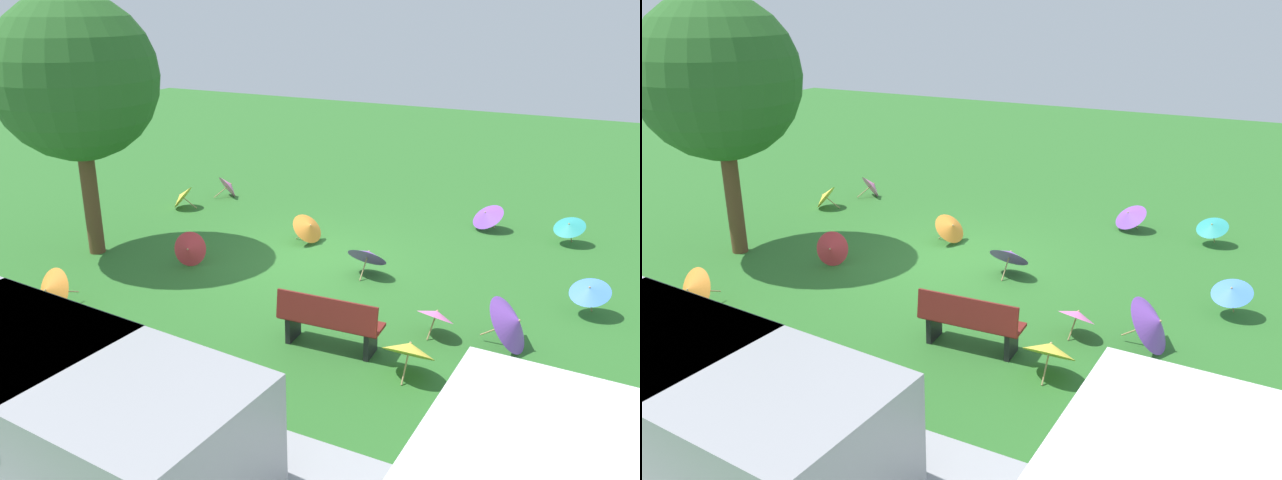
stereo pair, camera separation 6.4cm
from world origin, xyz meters
TOP-DOWN VIEW (x-y plane):
  - ground at (0.00, 0.00)m, footprint 40.00×40.00m
  - road_strip at (0.00, 6.93)m, footprint 40.00×3.69m
  - van_dark at (-0.42, 6.84)m, footprint 4.73×2.41m
  - park_bench at (-1.95, 3.06)m, footprint 1.62×0.56m
  - shade_tree at (4.17, 1.66)m, footprint 3.18×3.18m
  - parasol_pink_0 at (-3.26, 1.93)m, footprint 0.74×0.72m
  - parasol_purple_0 at (-2.77, -3.40)m, footprint 1.01×1.00m
  - parasol_purple_1 at (-1.36, 0.19)m, footprint 0.78×0.70m
  - parasol_purple_2 at (-4.41, 1.79)m, footprint 0.86×0.97m
  - parasol_yellow_0 at (-3.28, 3.21)m, footprint 0.78×0.74m
  - parasol_yellow_1 at (4.50, -1.58)m, footprint 0.72×0.80m
  - parasol_teal_0 at (-4.56, -3.28)m, footprint 0.85×0.83m
  - parasol_orange_1 at (0.45, -0.81)m, footprint 0.77×0.85m
  - parasol_blue_0 at (-5.31, 0.11)m, footprint 0.83×0.82m
  - parasol_red_0 at (1.98, 1.37)m, footprint 0.74×0.67m
  - parasol_pink_1 at (4.02, -2.98)m, footprint 0.80×0.75m
  - parasol_orange_3 at (2.80, 4.07)m, footprint 0.85×0.81m

SIDE VIEW (x-z plane):
  - ground at x=0.00m, z-range 0.00..0.00m
  - road_strip at x=0.00m, z-range 0.00..0.01m
  - parasol_pink_1 at x=4.02m, z-range 0.00..0.62m
  - parasol_yellow_1 at x=4.50m, z-range 0.01..0.62m
  - parasol_red_0 at x=1.98m, z-range 0.00..0.69m
  - parasol_orange_1 at x=0.45m, z-range 0.03..0.71m
  - parasol_pink_0 at x=-3.26m, z-range 0.09..0.66m
  - parasol_purple_0 at x=-2.77m, z-range 0.04..0.71m
  - parasol_orange_3 at x=2.80m, z-range 0.00..0.78m
  - parasol_purple_1 at x=-1.36m, z-range 0.06..0.78m
  - parasol_yellow_0 at x=-3.28m, z-range 0.08..0.78m
  - parasol_teal_0 at x=-4.56m, z-range 0.11..0.75m
  - parasol_purple_2 at x=-4.41m, z-range 0.00..0.88m
  - park_bench at x=-1.95m, z-range 0.01..0.92m
  - parasol_blue_0 at x=-5.31m, z-range 0.14..0.81m
  - van_dark at x=-0.42m, z-range 0.15..1.68m
  - shade_tree at x=4.17m, z-range 0.98..6.15m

